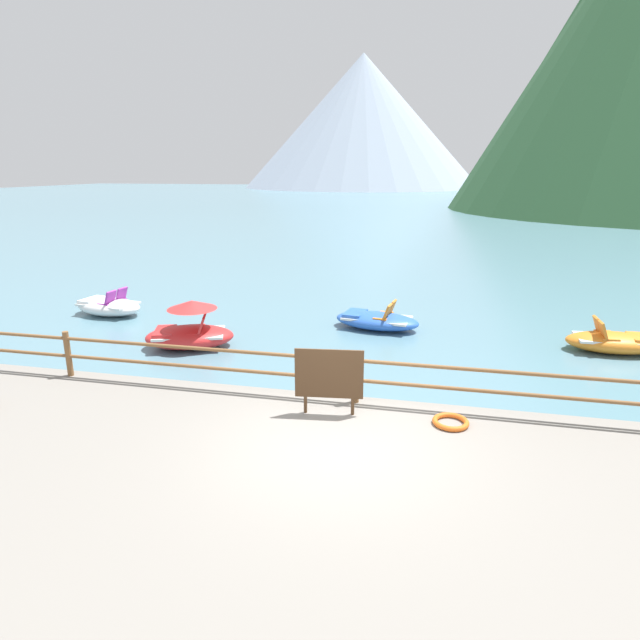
# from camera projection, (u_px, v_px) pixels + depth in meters

# --- Properties ---
(ground_plane) EXTENTS (200.00, 200.00, 0.00)m
(ground_plane) POSITION_uv_depth(u_px,v_px,m) (422.00, 222.00, 45.82)
(ground_plane) COLOR slate
(promenade_dock) EXTENTS (28.00, 8.00, 0.40)m
(promenade_dock) POSITION_uv_depth(u_px,v_px,m) (307.00, 550.00, 6.18)
(promenade_dock) COLOR gray
(promenade_dock) RESTS_ON ground
(dock_railing) EXTENTS (23.92, 0.12, 0.95)m
(dock_railing) POSITION_uv_depth(u_px,v_px,m) (356.00, 372.00, 9.48)
(dock_railing) COLOR brown
(dock_railing) RESTS_ON promenade_dock
(sign_board) EXTENTS (1.18, 0.18, 1.19)m
(sign_board) POSITION_uv_depth(u_px,v_px,m) (329.00, 375.00, 8.98)
(sign_board) COLOR silver
(sign_board) RESTS_ON promenade_dock
(life_ring) EXTENTS (0.61, 0.61, 0.09)m
(life_ring) POSITION_uv_depth(u_px,v_px,m) (451.00, 422.00, 8.79)
(life_ring) COLOR orange
(life_ring) RESTS_ON promenade_dock
(pedal_boat_0) EXTENTS (2.29, 1.14, 0.85)m
(pedal_boat_0) POSITION_uv_depth(u_px,v_px,m) (613.00, 342.00, 13.37)
(pedal_boat_0) COLOR orange
(pedal_boat_0) RESTS_ON ground
(pedal_boat_1) EXTENTS (2.59, 2.02, 1.26)m
(pedal_boat_1) POSITION_uv_depth(u_px,v_px,m) (190.00, 331.00, 13.69)
(pedal_boat_1) COLOR red
(pedal_boat_1) RESTS_ON ground
(pedal_boat_2) EXTENTS (2.63, 1.62, 0.83)m
(pedal_boat_2) POSITION_uv_depth(u_px,v_px,m) (376.00, 320.00, 15.35)
(pedal_boat_2) COLOR blue
(pedal_boat_2) RESTS_ON ground
(pedal_boat_3) EXTENTS (2.41, 1.56, 0.87)m
(pedal_boat_3) POSITION_uv_depth(u_px,v_px,m) (108.00, 306.00, 16.78)
(pedal_boat_3) COLOR white
(pedal_boat_3) RESTS_ON ground
(distant_peak) EXTENTS (56.05, 56.05, 29.94)m
(distant_peak) POSITION_uv_depth(u_px,v_px,m) (362.00, 122.00, 124.23)
(distant_peak) COLOR #93A3B7
(distant_peak) RESTS_ON ground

